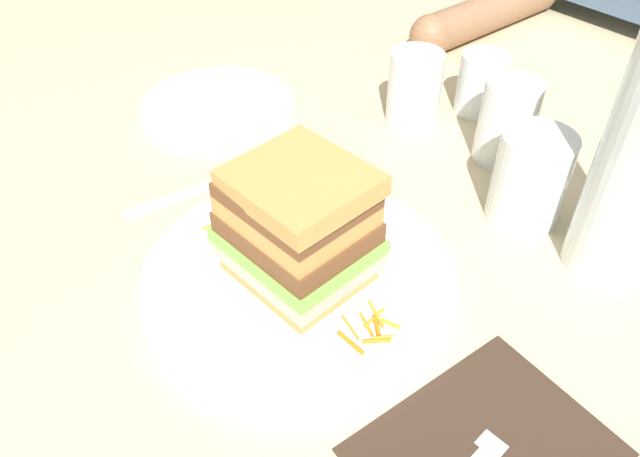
# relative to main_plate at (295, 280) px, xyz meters

# --- Properties ---
(ground_plane) EXTENTS (3.00, 3.00, 0.00)m
(ground_plane) POSITION_rel_main_plate_xyz_m (-0.02, 0.00, -0.01)
(ground_plane) COLOR #C6B289
(main_plate) EXTENTS (0.29, 0.29, 0.01)m
(main_plate) POSITION_rel_main_plate_xyz_m (0.00, 0.00, 0.00)
(main_plate) COLOR white
(main_plate) RESTS_ON ground_plane
(sandwich) EXTENTS (0.13, 0.11, 0.12)m
(sandwich) POSITION_rel_main_plate_xyz_m (0.00, 0.00, 0.06)
(sandwich) COLOR tan
(sandwich) RESTS_ON main_plate
(carrot_shred_0) EXTENTS (0.02, 0.02, 0.00)m
(carrot_shred_0) POSITION_rel_main_plate_xyz_m (-0.09, -0.02, 0.01)
(carrot_shred_0) COLOR orange
(carrot_shred_0) RESTS_ON main_plate
(carrot_shred_1) EXTENTS (0.03, 0.02, 0.00)m
(carrot_shred_1) POSITION_rel_main_plate_xyz_m (-0.09, -0.02, 0.01)
(carrot_shred_1) COLOR orange
(carrot_shred_1) RESTS_ON main_plate
(carrot_shred_2) EXTENTS (0.02, 0.03, 0.00)m
(carrot_shred_2) POSITION_rel_main_plate_xyz_m (-0.10, 0.01, 0.01)
(carrot_shred_2) COLOR orange
(carrot_shred_2) RESTS_ON main_plate
(carrot_shred_3) EXTENTS (0.03, 0.03, 0.00)m
(carrot_shred_3) POSITION_rel_main_plate_xyz_m (-0.08, 0.01, 0.01)
(carrot_shred_3) COLOR orange
(carrot_shred_3) RESTS_ON main_plate
(carrot_shred_4) EXTENTS (0.01, 0.02, 0.00)m
(carrot_shred_4) POSITION_rel_main_plate_xyz_m (-0.09, 0.01, 0.01)
(carrot_shred_4) COLOR orange
(carrot_shred_4) RESTS_ON main_plate
(carrot_shred_5) EXTENTS (0.01, 0.03, 0.00)m
(carrot_shred_5) POSITION_rel_main_plate_xyz_m (-0.10, -0.02, 0.01)
(carrot_shred_5) COLOR orange
(carrot_shred_5) RESTS_ON main_plate
(carrot_shred_6) EXTENTS (0.02, 0.02, 0.00)m
(carrot_shred_6) POSITION_rel_main_plate_xyz_m (-0.09, -0.01, 0.01)
(carrot_shred_6) COLOR orange
(carrot_shred_6) RESTS_ON main_plate
(carrot_shred_7) EXTENTS (0.02, 0.01, 0.00)m
(carrot_shred_7) POSITION_rel_main_plate_xyz_m (-0.09, -0.02, 0.01)
(carrot_shred_7) COLOR orange
(carrot_shred_7) RESTS_ON main_plate
(carrot_shred_8) EXTENTS (0.02, 0.02, 0.00)m
(carrot_shred_8) POSITION_rel_main_plate_xyz_m (-0.08, 0.01, 0.01)
(carrot_shred_8) COLOR orange
(carrot_shred_8) RESTS_ON main_plate
(carrot_shred_9) EXTENTS (0.01, 0.03, 0.00)m
(carrot_shred_9) POSITION_rel_main_plate_xyz_m (-0.10, 0.00, 0.01)
(carrot_shred_9) COLOR orange
(carrot_shred_9) RESTS_ON main_plate
(carrot_shred_10) EXTENTS (0.03, 0.01, 0.00)m
(carrot_shred_10) POSITION_rel_main_plate_xyz_m (0.09, -0.01, 0.01)
(carrot_shred_10) COLOR orange
(carrot_shred_10) RESTS_ON main_plate
(carrot_shred_11) EXTENTS (0.02, 0.02, 0.00)m
(carrot_shred_11) POSITION_rel_main_plate_xyz_m (0.09, 0.02, 0.01)
(carrot_shred_11) COLOR orange
(carrot_shred_11) RESTS_ON main_plate
(carrot_shred_12) EXTENTS (0.03, 0.01, 0.00)m
(carrot_shred_12) POSITION_rel_main_plate_xyz_m (0.08, 0.02, 0.01)
(carrot_shred_12) COLOR orange
(carrot_shred_12) RESTS_ON main_plate
(carrot_shred_13) EXTENTS (0.01, 0.02, 0.00)m
(carrot_shred_13) POSITION_rel_main_plate_xyz_m (0.10, 0.01, 0.01)
(carrot_shred_13) COLOR orange
(carrot_shred_13) RESTS_ON main_plate
(carrot_shred_14) EXTENTS (0.02, 0.02, 0.00)m
(carrot_shred_14) POSITION_rel_main_plate_xyz_m (0.10, 0.00, 0.01)
(carrot_shred_14) COLOR orange
(carrot_shred_14) RESTS_ON main_plate
(carrot_shred_15) EXTENTS (0.01, 0.03, 0.00)m
(carrot_shred_15) POSITION_rel_main_plate_xyz_m (0.09, 0.02, 0.01)
(carrot_shred_15) COLOR orange
(carrot_shred_15) RESTS_ON main_plate
(carrot_shred_16) EXTENTS (0.02, 0.01, 0.00)m
(carrot_shred_16) POSITION_rel_main_plate_xyz_m (0.10, 0.02, 0.01)
(carrot_shred_16) COLOR orange
(carrot_shred_16) RESTS_ON main_plate
(carrot_shred_17) EXTENTS (0.03, 0.01, 0.00)m
(carrot_shred_17) POSITION_rel_main_plate_xyz_m (0.08, -0.00, 0.01)
(carrot_shred_17) COLOR orange
(carrot_shred_17) RESTS_ON main_plate
(carrot_shred_18) EXTENTS (0.03, 0.01, 0.00)m
(carrot_shred_18) POSITION_rel_main_plate_xyz_m (0.09, 0.01, 0.01)
(carrot_shred_18) COLOR orange
(carrot_shred_18) RESTS_ON main_plate
(napkin_dark) EXTENTS (0.15, 0.19, 0.00)m
(napkin_dark) POSITION_rel_main_plate_xyz_m (0.22, 0.00, -0.01)
(napkin_dark) COLOR #38281E
(napkin_dark) RESTS_ON ground_plane
(knife) EXTENTS (0.04, 0.20, 0.00)m
(knife) POSITION_rel_main_plate_xyz_m (-0.18, 0.01, -0.01)
(knife) COLOR silver
(knife) RESTS_ON ground_plane
(juice_glass) EXTENTS (0.07, 0.07, 0.10)m
(juice_glass) POSITION_rel_main_plate_xyz_m (0.07, 0.25, 0.04)
(juice_glass) COLOR white
(juice_glass) RESTS_ON ground_plane
(empty_tumbler_0) EXTENTS (0.06, 0.06, 0.08)m
(empty_tumbler_0) POSITION_rel_main_plate_xyz_m (-0.10, 0.38, 0.03)
(empty_tumbler_0) COLOR silver
(empty_tumbler_0) RESTS_ON ground_plane
(empty_tumbler_2) EXTENTS (0.07, 0.07, 0.09)m
(empty_tumbler_2) POSITION_rel_main_plate_xyz_m (-0.14, 0.30, 0.04)
(empty_tumbler_2) COLOR silver
(empty_tumbler_2) RESTS_ON ground_plane
(empty_tumbler_3) EXTENTS (0.07, 0.07, 0.10)m
(empty_tumbler_3) POSITION_rel_main_plate_xyz_m (-0.01, 0.32, 0.04)
(empty_tumbler_3) COLOR silver
(empty_tumbler_3) RESTS_ON ground_plane
(side_plate) EXTENTS (0.20, 0.20, 0.01)m
(side_plate) POSITION_rel_main_plate_xyz_m (-0.32, 0.12, -0.00)
(side_plate) COLOR white
(side_plate) RESTS_ON ground_plane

